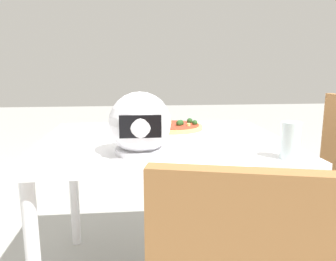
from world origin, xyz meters
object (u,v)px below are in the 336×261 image
at_px(pizza, 173,126).
at_px(drinking_glass, 290,141).
at_px(dining_table, 162,156).
at_px(motorcycle_helmet, 140,124).

height_order(pizza, drinking_glass, drinking_glass).
bearing_deg(pizza, dining_table, 67.56).
distance_m(motorcycle_helmet, drinking_glass, 0.54).
relative_size(dining_table, motorcycle_helmet, 4.65).
xyz_separation_m(pizza, motorcycle_helmet, (0.17, 0.41, 0.09)).
height_order(dining_table, pizza, pizza).
distance_m(pizza, motorcycle_helmet, 0.45).
bearing_deg(drinking_glass, dining_table, -40.95).
bearing_deg(drinking_glass, pizza, -56.53).
xyz_separation_m(dining_table, drinking_glass, (-0.42, 0.36, 0.15)).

